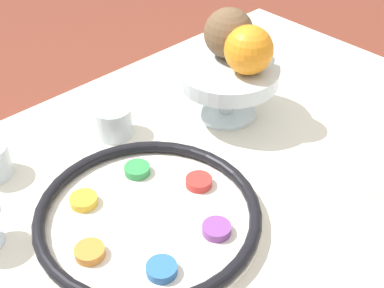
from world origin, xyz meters
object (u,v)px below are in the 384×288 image
at_px(fruit_stand, 228,78).
at_px(cup_near, 113,121).
at_px(seder_plate, 148,215).
at_px(coconut, 229,33).
at_px(orange_fruit, 249,50).

bearing_deg(fruit_stand, cup_near, 152.87).
height_order(seder_plate, fruit_stand, fruit_stand).
relative_size(seder_plate, fruit_stand, 1.78).
relative_size(coconut, cup_near, 1.28).
xyz_separation_m(coconut, cup_near, (-0.23, 0.07, -0.13)).
xyz_separation_m(seder_plate, cup_near, (0.10, 0.22, 0.01)).
distance_m(seder_plate, fruit_stand, 0.33).
height_order(fruit_stand, coconut, coconut).
bearing_deg(fruit_stand, coconut, 44.14).
xyz_separation_m(seder_plate, orange_fruit, (0.31, 0.08, 0.14)).
bearing_deg(seder_plate, coconut, 24.38).
bearing_deg(seder_plate, orange_fruit, 14.89).
bearing_deg(coconut, fruit_stand, -135.86).
bearing_deg(orange_fruit, fruit_stand, 107.25).
height_order(coconut, cup_near, coconut).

